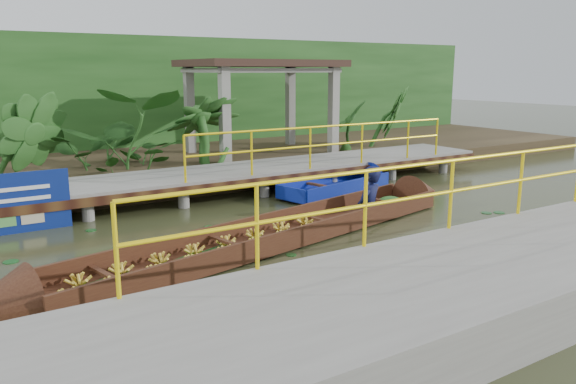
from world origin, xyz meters
TOP-DOWN VIEW (x-y plane):
  - ground at (0.00, 0.00)m, footprint 80.00×80.00m
  - land_strip at (0.00, 7.50)m, footprint 30.00×8.00m
  - far_dock at (0.02, 3.43)m, footprint 16.00×2.06m
  - near_dock at (1.00, -4.20)m, footprint 18.00×2.40m
  - pavilion at (3.00, 6.30)m, footprint 4.40×3.00m
  - foliage_backdrop at (0.00, 10.00)m, footprint 30.00×0.80m
  - vendor_boat at (-0.28, -0.46)m, footprint 10.20×3.09m
  - moored_blue_boat at (3.46, 2.29)m, footprint 3.72×1.74m
  - tropical_plants at (0.44, 5.30)m, footprint 14.58×1.58m

SIDE VIEW (x-z plane):
  - ground at x=0.00m, z-range 0.00..0.00m
  - moored_blue_boat at x=3.46m, z-range -0.28..0.58m
  - land_strip at x=0.00m, z-range 0.00..0.45m
  - vendor_boat at x=-0.28m, z-range -0.89..1.43m
  - near_dock at x=1.00m, z-range -0.56..1.16m
  - far_dock at x=0.02m, z-range -0.35..1.30m
  - tropical_plants at x=0.44m, z-range 0.45..2.43m
  - foliage_backdrop at x=0.00m, z-range 0.00..4.00m
  - pavilion at x=3.00m, z-range 1.32..4.32m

